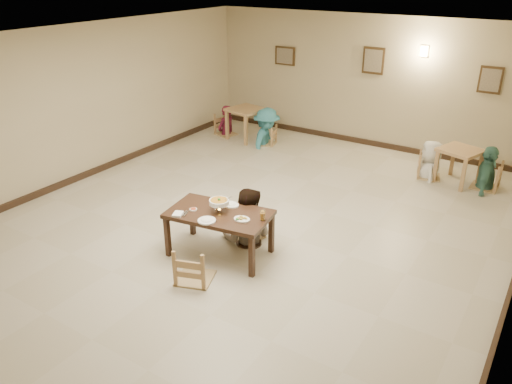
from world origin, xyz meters
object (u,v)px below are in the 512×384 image
Objects in this scene: bg_chair_ll at (226,116)px; bg_chair_lr at (267,127)px; bg_diner_b at (267,108)px; bg_chair_rr at (489,163)px; main_table at (219,217)px; bg_diner_d at (492,147)px; bg_diner_c at (434,141)px; bg_diner_a at (225,106)px; bg_table_left at (246,114)px; chair_far at (249,213)px; main_diner at (247,189)px; bg_chair_rl at (432,155)px; curry_warmer at (219,202)px; bg_table_right at (460,156)px; chair_near at (193,247)px; drink_glass at (263,216)px.

bg_chair_ll is 1.26m from bg_chair_lr.
bg_chair_rr is at bearing -101.15° from bg_diner_b.
bg_diner_d is (2.89, 4.76, 0.23)m from main_table.
bg_diner_a is at bearing -111.51° from bg_diner_c.
bg_table_left is 0.52× the size of bg_diner_b.
chair_far is at bearing 46.49° from bg_diner_a.
bg_diner_d reaches higher than bg_diner_c.
main_table is 0.64m from main_diner.
bg_chair_ll is 1.02× the size of bg_chair_rl.
bg_table_right is (2.37, 4.68, -0.27)m from curry_warmer.
bg_chair_ll is 5.14m from bg_chair_rl.
bg_diner_c reaches higher than bg_diner_a.
bg_diner_b reaches higher than main_diner.
chair_near reaches higher than bg_table_right.
chair_near is at bearing 68.72° from main_diner.
main_diner reaches higher than bg_chair_lr.
bg_chair_rr is (2.91, 4.74, -0.34)m from curry_warmer.
bg_chair_rr is at bearing -145.14° from main_diner.
bg_table_right is 4.43m from bg_diner_b.
bg_table_left is (-2.77, 4.06, 0.21)m from chair_far.
bg_chair_rr reaches higher than curry_warmer.
bg_chair_rr reaches higher than drink_glass.
bg_chair_ll is at bearing 179.81° from bg_table_right.
bg_chair_lr is (-2.16, 5.40, -0.08)m from chair_near.
bg_chair_rl is 0.62× the size of bg_diner_c.
bg_diner_c is (1.73, 4.14, -0.10)m from main_diner.
chair_near is at bearing -112.51° from bg_table_right.
main_table is 0.69m from drink_glass.
chair_near is 3.17× the size of curry_warmer.
bg_diner_d is (2.23, 4.62, 0.09)m from drink_glass.
bg_diner_b is at bearing 134.32° from chair_far.
bg_chair_ll is at bearing 130.95° from drink_glass.
bg_chair_ll is 6.22m from bg_diner_d.
bg_diner_d is at bearing 78.59° from bg_chair_lr.
bg_chair_ll is 0.95× the size of bg_chair_rr.
bg_table_left is 0.60× the size of bg_diner_c.
bg_diner_a reaches higher than bg_table_left.
bg_chair_rl is 1.13m from bg_diner_d.
bg_diner_d reaches higher than drink_glass.
curry_warmer reaches higher than bg_table_right.
bg_chair_rr is (2.89, 4.76, -0.10)m from main_table.
bg_chair_ll reaches higher than bg_table_right.
bg_diner_c is at bearing 83.00° from chair_far.
curry_warmer is at bearing -128.48° from bg_chair_ll.
bg_diner_a is 0.98× the size of bg_diner_c.
bg_chair_rl is 3.91m from bg_diner_b.
bg_diner_b is (-4.42, -0.05, 0.31)m from bg_table_right.
chair_near is 0.67× the size of bg_diner_a.
bg_diner_d is at bearing -101.15° from bg_diner_b.
bg_chair_rl is 0.94× the size of bg_chair_rr.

